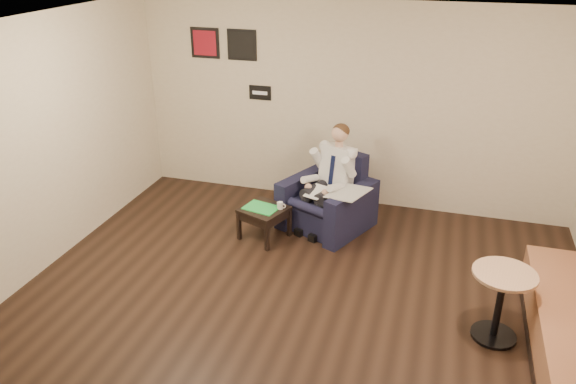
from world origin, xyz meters
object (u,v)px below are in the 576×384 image
(green_folder, at_px, (261,208))
(coffee_mug, at_px, (280,205))
(cafe_table, at_px, (499,305))
(side_table, at_px, (264,223))
(armchair, at_px, (327,194))
(seated_man, at_px, (322,184))
(smartphone, at_px, (274,205))

(green_folder, distance_m, coffee_mug, 0.24)
(green_folder, xyz_separation_m, cafe_table, (2.78, -1.20, -0.06))
(side_table, height_order, green_folder, green_folder)
(armchair, xyz_separation_m, coffee_mug, (-0.49, -0.48, -0.01))
(side_table, xyz_separation_m, coffee_mug, (0.20, 0.04, 0.25))
(green_folder, bearing_deg, armchair, 36.49)
(side_table, distance_m, green_folder, 0.22)
(seated_man, xyz_separation_m, side_table, (-0.64, -0.41, -0.44))
(cafe_table, bearing_deg, green_folder, 156.62)
(armchair, xyz_separation_m, smartphone, (-0.59, -0.40, -0.05))
(coffee_mug, bearing_deg, armchair, 44.40)
(armchair, bearing_deg, seated_man, -90.00)
(side_table, relative_size, coffee_mug, 5.79)
(green_folder, bearing_deg, cafe_table, -23.38)
(armchair, bearing_deg, green_folder, -119.84)
(green_folder, height_order, smartphone, green_folder)
(seated_man, bearing_deg, green_folder, -124.31)
(side_table, height_order, cafe_table, cafe_table)
(seated_man, bearing_deg, armchair, 90.00)
(armchair, xyz_separation_m, seated_man, (-0.05, -0.11, 0.18))
(green_folder, relative_size, smartphone, 3.21)
(seated_man, bearing_deg, coffee_mug, -116.54)
(coffee_mug, bearing_deg, side_table, -167.37)
(side_table, bearing_deg, cafe_table, -23.75)
(coffee_mug, relative_size, smartphone, 0.68)
(side_table, xyz_separation_m, green_folder, (-0.03, -0.01, 0.21))
(green_folder, bearing_deg, seated_man, 32.02)
(seated_man, height_order, smartphone, seated_man)
(side_table, relative_size, cafe_table, 0.70)
(side_table, distance_m, coffee_mug, 0.32)
(seated_man, xyz_separation_m, smartphone, (-0.54, -0.29, -0.23))
(seated_man, xyz_separation_m, green_folder, (-0.67, -0.42, -0.23))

